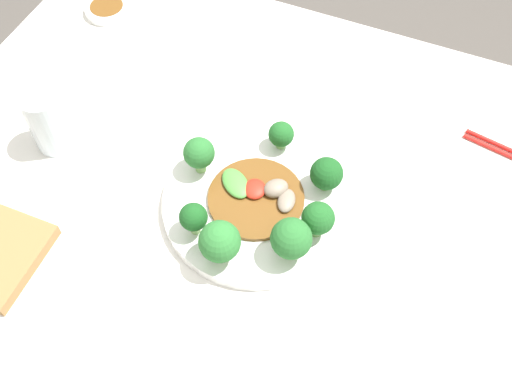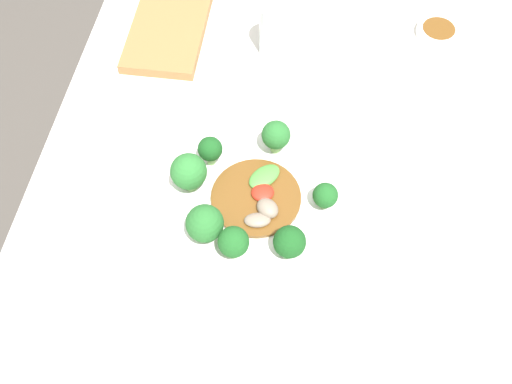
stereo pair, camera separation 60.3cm
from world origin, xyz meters
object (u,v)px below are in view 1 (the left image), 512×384
(broccoli_east, at_px, (318,219))
(broccoli_south, at_px, (220,242))
(broccoli_southeast, at_px, (291,239))
(broccoli_northeast, at_px, (327,174))
(broccoli_north, at_px, (281,135))
(drinking_glass, at_px, (48,120))
(broccoli_west, at_px, (199,154))
(broccoli_southwest, at_px, (193,218))
(sauce_dish, at_px, (107,9))
(plate, at_px, (256,203))
(stirfry_center, at_px, (258,195))

(broccoli_east, bearing_deg, broccoli_south, -140.60)
(broccoli_southeast, distance_m, broccoli_northeast, 0.13)
(broccoli_north, xyz_separation_m, broccoli_northeast, (0.09, -0.05, 0.00))
(broccoli_east, relative_size, drinking_glass, 0.58)
(broccoli_east, distance_m, broccoli_west, 0.20)
(broccoli_southwest, height_order, sauce_dish, broccoli_southwest)
(plate, relative_size, drinking_glass, 2.58)
(broccoli_north, relative_size, broccoli_northeast, 0.87)
(plate, bearing_deg, broccoli_southeast, -39.32)
(broccoli_east, bearing_deg, broccoli_northeast, 100.79)
(plate, height_order, broccoli_south, broccoli_south)
(broccoli_southwest, relative_size, stirfry_center, 0.40)
(broccoli_north, bearing_deg, sauce_dish, 156.60)
(broccoli_north, bearing_deg, broccoli_northeast, -26.78)
(plate, distance_m, broccoli_northeast, 0.11)
(broccoli_east, bearing_deg, stirfry_center, 167.21)
(broccoli_southwest, distance_m, broccoli_northeast, 0.21)
(drinking_glass, bearing_deg, broccoli_east, -0.69)
(broccoli_east, distance_m, drinking_glass, 0.45)
(plate, xyz_separation_m, broccoli_west, (-0.10, 0.02, 0.05))
(broccoli_northeast, bearing_deg, plate, -143.86)
(broccoli_south, height_order, drinking_glass, drinking_glass)
(sauce_dish, bearing_deg, stirfry_center, -33.61)
(plate, height_order, drinking_glass, drinking_glass)
(broccoli_northeast, bearing_deg, broccoli_southeast, -92.94)
(broccoli_southwest, bearing_deg, plate, 54.82)
(broccoli_southwest, xyz_separation_m, broccoli_northeast, (0.14, 0.15, -0.00))
(broccoli_northeast, xyz_separation_m, drinking_glass, (-0.43, -0.08, 0.00))
(broccoli_north, relative_size, broccoli_south, 0.68)
(drinking_glass, relative_size, sauce_dish, 1.29)
(stirfry_center, bearing_deg, broccoli_north, 92.50)
(broccoli_west, bearing_deg, broccoli_north, 43.12)
(broccoli_east, relative_size, broccoli_west, 0.97)
(plate, xyz_separation_m, broccoli_southeast, (0.08, -0.06, 0.05))
(plate, xyz_separation_m, broccoli_south, (-0.01, -0.11, 0.05))
(broccoli_southwest, bearing_deg, broccoli_west, 111.98)
(broccoli_northeast, distance_m, stirfry_center, 0.11)
(broccoli_west, distance_m, drinking_glass, 0.25)
(broccoli_north, distance_m, broccoli_west, 0.13)
(broccoli_northeast, distance_m, broccoli_west, 0.19)
(broccoli_north, xyz_separation_m, broccoli_east, (0.11, -0.13, 0.01))
(broccoli_north, xyz_separation_m, broccoli_southwest, (-0.06, -0.19, 0.01))
(broccoli_south, bearing_deg, sauce_dish, 136.85)
(stirfry_center, bearing_deg, drinking_glass, -177.12)
(stirfry_center, bearing_deg, plate, -98.50)
(broccoli_north, xyz_separation_m, stirfry_center, (0.00, -0.10, -0.02))
(broccoli_east, distance_m, stirfry_center, 0.11)
(broccoli_west, bearing_deg, broccoli_southeast, -24.86)
(broccoli_southeast, bearing_deg, sauce_dish, 145.08)
(broccoli_west, distance_m, stirfry_center, 0.11)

